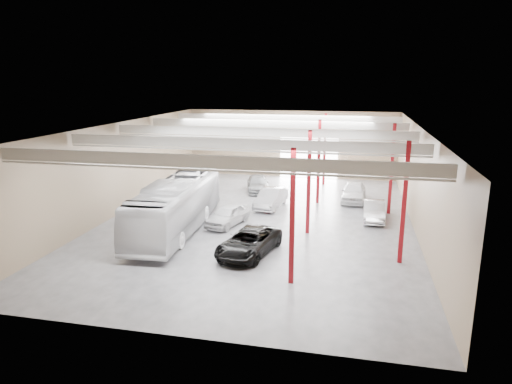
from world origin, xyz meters
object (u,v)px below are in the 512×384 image
at_px(car_row_a, 228,215).
at_px(car_row_b, 271,198).
at_px(coach_bus, 176,205).
at_px(black_sedan, 249,242).
at_px(car_right_near, 374,211).
at_px(car_row_c, 258,184).
at_px(car_right_far, 354,192).

distance_m(car_row_a, car_row_b, 5.65).
relative_size(coach_bus, car_row_b, 2.73).
distance_m(black_sedan, car_right_near, 11.44).
bearing_deg(car_row_b, black_sedan, -79.20).
xyz_separation_m(coach_bus, car_right_near, (13.38, 5.39, -1.08)).
relative_size(car_row_a, car_right_near, 0.99).
bearing_deg(black_sedan, car_row_a, 130.09).
xyz_separation_m(black_sedan, car_row_b, (-0.58, 10.40, 0.02)).
bearing_deg(car_row_a, car_right_near, 34.05).
relative_size(car_row_a, car_row_c, 0.89).
distance_m(car_right_near, car_right_far, 5.42).
bearing_deg(car_row_a, car_row_b, 82.67).
distance_m(car_row_a, car_right_near, 10.86).
xyz_separation_m(black_sedan, car_right_near, (7.51, 8.63, -0.04)).
xyz_separation_m(car_right_near, car_right_far, (-1.52, 5.20, 0.12)).
bearing_deg(car_row_c, car_row_b, -82.24).
height_order(car_row_a, car_right_far, car_right_far).
bearing_deg(car_row_b, car_row_a, -105.36).
height_order(car_right_near, car_right_far, car_right_far).
bearing_deg(car_right_near, car_row_a, -161.00).
bearing_deg(car_right_far, car_row_b, -150.01).
xyz_separation_m(car_row_c, car_right_near, (10.30, -7.00, 0.01)).
bearing_deg(car_row_b, car_right_far, 35.15).
bearing_deg(car_row_a, coach_bus, -131.97).
relative_size(coach_bus, car_right_far, 2.64).
xyz_separation_m(black_sedan, car_row_c, (-2.79, 15.63, -0.06)).
relative_size(car_row_b, car_right_near, 1.09).
height_order(black_sedan, car_right_near, black_sedan).
height_order(car_row_b, car_right_far, car_right_far).
relative_size(coach_bus, car_right_near, 2.98).
distance_m(black_sedan, car_right_far, 15.07).
bearing_deg(black_sedan, car_row_b, 105.13).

